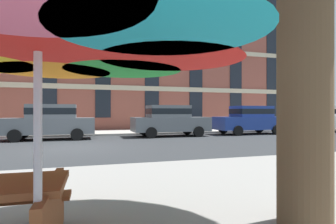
% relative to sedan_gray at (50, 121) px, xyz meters
% --- Properties ---
extents(ground_plane, '(120.00, 120.00, 0.00)m').
position_rel_sedan_gray_xyz_m(ground_plane, '(1.13, -3.70, -0.95)').
color(ground_plane, '#2D3033').
extents(sidewalk_far, '(56.00, 3.60, 0.12)m').
position_rel_sedan_gray_xyz_m(sidewalk_far, '(1.13, 3.10, -0.89)').
color(sidewalk_far, '#B2ADA3').
rests_on(sidewalk_far, ground).
extents(apartment_building, '(36.53, 12.08, 19.20)m').
position_rel_sedan_gray_xyz_m(apartment_building, '(1.13, 11.29, 8.65)').
color(apartment_building, '#934C3D').
rests_on(apartment_building, ground).
extents(sedan_gray, '(4.40, 1.98, 1.78)m').
position_rel_sedan_gray_xyz_m(sedan_gray, '(0.00, 0.00, 0.00)').
color(sedan_gray, slate).
rests_on(sedan_gray, ground).
extents(sedan_gray_midblock, '(4.40, 1.98, 1.78)m').
position_rel_sedan_gray_xyz_m(sedan_gray_midblock, '(6.36, 0.00, 0.00)').
color(sedan_gray_midblock, slate).
rests_on(sedan_gray_midblock, ground).
extents(sedan_blue, '(4.40, 1.98, 1.78)m').
position_rel_sedan_gray_xyz_m(sedan_blue, '(11.71, 0.00, 0.00)').
color(sedan_blue, navy).
rests_on(sedan_blue, ground).
extents(sedan_white, '(4.40, 1.98, 1.78)m').
position_rel_sedan_gray_xyz_m(sedan_white, '(17.91, 0.00, 0.00)').
color(sedan_white, silver).
rests_on(sedan_white, ground).
extents(patio_umbrella, '(3.26, 3.26, 2.45)m').
position_rel_sedan_gray_xyz_m(patio_umbrella, '(1.30, -12.70, 1.15)').
color(patio_umbrella, silver).
rests_on(patio_umbrella, ground).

